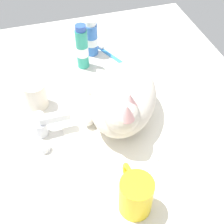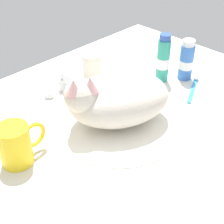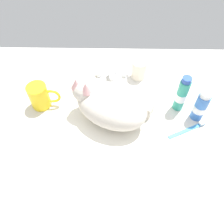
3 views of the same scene
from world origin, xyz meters
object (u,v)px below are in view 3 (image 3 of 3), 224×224
object	(u,v)px
cat	(109,104)
toothpaste_bottle	(182,95)
faucet	(112,73)
rinse_cup	(139,70)
mouthwash_bottle	(201,106)
coffee_mug	(40,96)
toothbrush	(189,129)

from	to	relation	value
cat	toothpaste_bottle	size ratio (longest dim) A/B	2.06
faucet	rinse_cup	bearing A→B (deg)	3.81
mouthwash_bottle	faucet	bearing A→B (deg)	146.71
coffee_mug	mouthwash_bottle	distance (cm)	57.20
coffee_mug	cat	bearing A→B (deg)	-11.56
faucet	coffee_mug	world-z (taller)	coffee_mug
rinse_cup	toothbrush	size ratio (longest dim) A/B	0.55
toothpaste_bottle	mouthwash_bottle	world-z (taller)	toothpaste_bottle
cat	mouthwash_bottle	size ratio (longest dim) A/B	2.43
mouthwash_bottle	toothpaste_bottle	bearing A→B (deg)	143.99
cat	coffee_mug	bearing A→B (deg)	168.44
faucet	toothbrush	size ratio (longest dim) A/B	0.99
faucet	toothbrush	world-z (taller)	faucet
coffee_mug	rinse_cup	xyz separation A→B (cm)	(37.13, 16.26, -0.93)
rinse_cup	mouthwash_bottle	bearing A→B (deg)	-46.60
toothpaste_bottle	toothbrush	world-z (taller)	toothpaste_bottle
cat	toothpaste_bottle	bearing A→B (deg)	10.66
rinse_cup	toothpaste_bottle	world-z (taller)	toothpaste_bottle
coffee_mug	toothpaste_bottle	distance (cm)	51.02
mouthwash_bottle	toothbrush	bearing A→B (deg)	-121.40
cat	coffee_mug	world-z (taller)	cat
coffee_mug	toothbrush	bearing A→B (deg)	-11.12
cat	toothbrush	xyz separation A→B (cm)	(28.10, -5.32, -6.77)
faucet	cat	bearing A→B (deg)	-92.08
coffee_mug	rinse_cup	size ratio (longest dim) A/B	1.49
cat	faucet	bearing A→B (deg)	87.92
coffee_mug	toothbrush	world-z (taller)	coffee_mug
faucet	rinse_cup	world-z (taller)	rinse_cup
cat	rinse_cup	world-z (taller)	cat
toothpaste_bottle	mouthwash_bottle	bearing A→B (deg)	-36.01
rinse_cup	toothbrush	world-z (taller)	rinse_cup
toothpaste_bottle	toothbrush	xyz separation A→B (cm)	(2.50, -10.15, -6.51)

